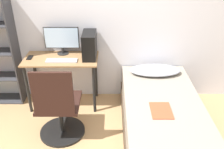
# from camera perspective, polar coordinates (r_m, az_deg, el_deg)

# --- Properties ---
(wall_back) EXTENTS (8.00, 0.05, 2.50)m
(wall_back) POSITION_cam_1_polar(r_m,az_deg,el_deg) (3.67, -3.65, 12.37)
(wall_back) COLOR silver
(wall_back) RESTS_ON ground_plane
(desk) EXTENTS (1.05, 0.52, 0.78)m
(desk) POSITION_cam_1_polar(r_m,az_deg,el_deg) (3.69, -11.32, 1.76)
(desk) COLOR #997047
(desk) RESTS_ON ground_plane
(office_chair) EXTENTS (0.59, 0.59, 1.04)m
(office_chair) POSITION_cam_1_polar(r_m,az_deg,el_deg) (3.19, -11.98, -8.23)
(office_chair) COLOR black
(office_chair) RESTS_ON ground_plane
(bed) EXTENTS (0.97, 1.93, 0.53)m
(bed) POSITION_cam_1_polar(r_m,az_deg,el_deg) (3.29, 11.28, -9.75)
(bed) COLOR #4C3D2D
(bed) RESTS_ON ground_plane
(pillow) EXTENTS (0.74, 0.36, 0.11)m
(pillow) POSITION_cam_1_polar(r_m,az_deg,el_deg) (3.70, 9.89, 0.97)
(pillow) COLOR #B2B7C6
(pillow) RESTS_ON bed
(magazine) EXTENTS (0.24, 0.32, 0.01)m
(magazine) POSITION_cam_1_polar(r_m,az_deg,el_deg) (2.96, 11.23, -8.07)
(magazine) COLOR #B24C2D
(magazine) RESTS_ON bed
(monitor) EXTENTS (0.50, 0.17, 0.40)m
(monitor) POSITION_cam_1_polar(r_m,az_deg,el_deg) (3.69, -11.34, 7.93)
(monitor) COLOR black
(monitor) RESTS_ON desk
(keyboard) EXTENTS (0.43, 0.12, 0.02)m
(keyboard) POSITION_cam_1_polar(r_m,az_deg,el_deg) (3.53, -11.36, 3.14)
(keyboard) COLOR silver
(keyboard) RESTS_ON desk
(pc_tower) EXTENTS (0.19, 0.39, 0.36)m
(pc_tower) POSITION_cam_1_polar(r_m,az_deg,el_deg) (3.54, -5.09, 6.72)
(pc_tower) COLOR black
(pc_tower) RESTS_ON desk
(phone) EXTENTS (0.07, 0.14, 0.01)m
(phone) POSITION_cam_1_polar(r_m,az_deg,el_deg) (3.75, -18.20, 3.71)
(phone) COLOR black
(phone) RESTS_ON desk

